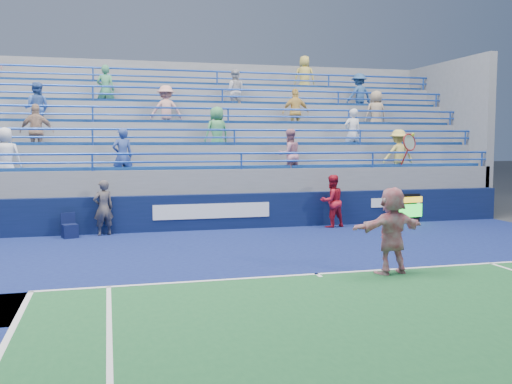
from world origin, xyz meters
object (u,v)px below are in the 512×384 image
object	(u,v)px
serve_speed_board	(406,208)
ball_girl	(332,201)
judge_chair	(70,230)
tennis_player	(392,230)
line_judge	(103,208)

from	to	relation	value
serve_speed_board	ball_girl	distance (m)	2.84
ball_girl	judge_chair	bearing A→B (deg)	-12.98
tennis_player	line_judge	xyz separation A→B (m)	(-5.73, 6.45, -0.10)
tennis_player	ball_girl	distance (m)	6.43
tennis_player	serve_speed_board	bearing A→B (deg)	58.54
serve_speed_board	line_judge	world-z (taller)	line_judge
serve_speed_board	judge_chair	size ratio (longest dim) A/B	1.98
judge_chair	line_judge	world-z (taller)	line_judge
judge_chair	serve_speed_board	bearing A→B (deg)	2.05
judge_chair	line_judge	distance (m)	1.11
serve_speed_board	tennis_player	xyz separation A→B (m)	(-4.06, -6.64, 0.41)
judge_chair	ball_girl	size ratio (longest dim) A/B	0.43
line_judge	judge_chair	bearing A→B (deg)	-8.46
ball_girl	line_judge	bearing A→B (deg)	-14.54
tennis_player	judge_chair	bearing A→B (deg)	136.77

